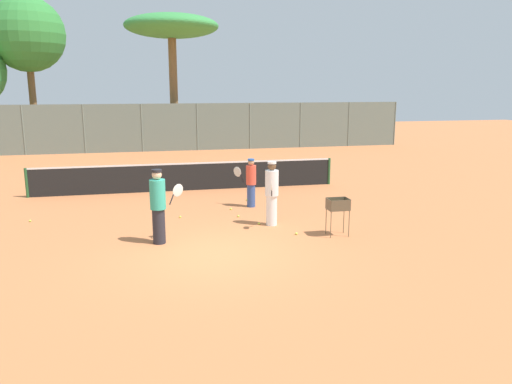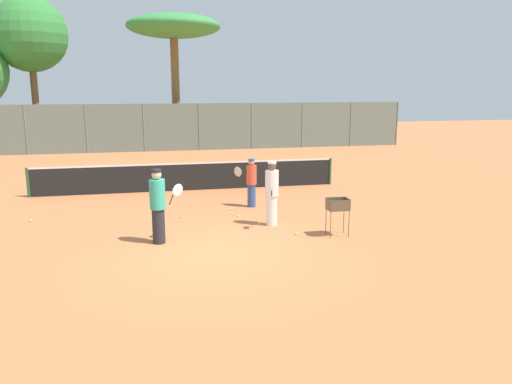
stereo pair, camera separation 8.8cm
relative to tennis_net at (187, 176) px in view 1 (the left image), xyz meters
name	(u,v)px [view 1 (the left image)]	position (x,y,z in m)	size (l,w,h in m)	color
ground_plane	(216,254)	(0.00, -7.57, -0.56)	(80.00, 80.00, 0.00)	#C67242
tennis_net	(187,176)	(0.00, 0.00, 0.00)	(11.55, 0.10, 1.07)	#26592D
back_fence	(170,127)	(0.00, 12.08, 0.88)	(30.00, 0.08, 2.88)	slate
tree_0	(172,28)	(0.43, 14.19, 6.88)	(5.89, 5.89, 8.32)	brown
tree_1	(27,35)	(-8.35, 15.65, 6.44)	(4.60, 4.60, 9.34)	brown
player_white_outfit	(251,182)	(1.82, -3.09, 0.28)	(0.72, 0.65, 1.60)	#334C8C
player_red_cap	(158,205)	(-1.27, -6.41, 0.43)	(0.91, 0.51, 1.91)	#26262D
player_yellow_shirt	(272,193)	(1.94, -5.41, 0.40)	(0.40, 0.92, 1.85)	white
ball_cart	(338,207)	(3.39, -6.78, 0.22)	(0.56, 0.41, 1.02)	brown
tennis_ball_0	(247,200)	(1.86, -2.20, -0.53)	(0.07, 0.07, 0.07)	#D1E54C
tennis_ball_1	(259,223)	(1.59, -5.28, -0.53)	(0.07, 0.07, 0.07)	#D1E54C
tennis_ball_2	(30,221)	(-4.94, -3.53, -0.53)	(0.07, 0.07, 0.07)	#D1E54C
tennis_ball_3	(180,217)	(-0.58, -4.04, -0.53)	(0.07, 0.07, 0.07)	#D1E54C
tennis_ball_4	(161,231)	(-1.21, -5.45, -0.53)	(0.07, 0.07, 0.07)	#D1E54C
tennis_ball_5	(296,233)	(2.35, -6.48, -0.53)	(0.07, 0.07, 0.07)	#D1E54C
tennis_ball_6	(231,209)	(1.09, -3.38, -0.53)	(0.07, 0.07, 0.07)	#D1E54C
tennis_ball_7	(238,216)	(1.16, -4.33, -0.53)	(0.07, 0.07, 0.07)	#D1E54C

